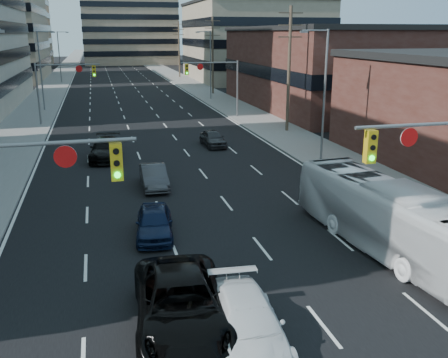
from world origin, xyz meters
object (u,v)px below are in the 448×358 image
at_px(black_pickup, 181,304).
at_px(sedan_blue, 154,222).
at_px(transit_bus, 384,215).
at_px(white_van, 248,324).

relative_size(black_pickup, sedan_blue, 1.51).
bearing_deg(transit_bus, sedan_blue, 153.59).
height_order(black_pickup, white_van, black_pickup).
relative_size(black_pickup, white_van, 1.26).
xyz_separation_m(transit_bus, sedan_blue, (-9.18, 3.59, -0.79)).
distance_m(black_pickup, white_van, 2.15).
bearing_deg(transit_bus, black_pickup, -162.28).
height_order(black_pickup, sedan_blue, black_pickup).
bearing_deg(white_van, black_pickup, 147.19).
xyz_separation_m(white_van, transit_bus, (7.50, 5.15, 0.77)).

